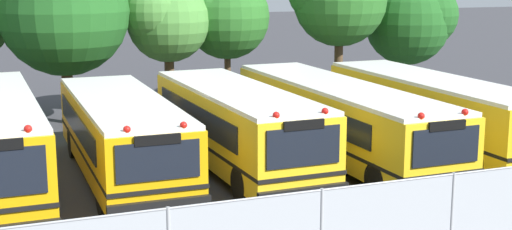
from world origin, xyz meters
name	(u,v)px	position (x,y,z in m)	size (l,w,h in m)	color
ground_plane	(236,167)	(0.00, 0.00, 0.00)	(160.00, 160.00, 0.00)	#38383D
school_bus_1	(122,133)	(-3.49, 0.13, 1.33)	(2.60, 9.57, 2.51)	#EAA80C
school_bus_2	(237,125)	(-0.05, -0.23, 1.39)	(2.69, 9.46, 2.65)	yellow
school_bus_3	(338,117)	(3.44, -0.18, 1.36)	(2.55, 11.65, 2.57)	yellow
school_bus_4	(433,109)	(7.14, -0.11, 1.35)	(2.55, 10.60, 2.56)	yellow
tree_2	(67,7)	(-3.86, 8.77, 4.61)	(5.10, 5.10, 7.02)	#4C3823
tree_3	(164,18)	(0.15, 9.21, 4.06)	(3.77, 3.51, 5.71)	#4C3823
tree_4	(224,15)	(2.96, 9.72, 4.11)	(3.89, 3.76, 5.91)	#4C3823
tree_6	(413,20)	(12.26, 9.03, 3.69)	(4.33, 4.05, 5.62)	#4C3823
chainlink_fence	(389,227)	(0.02, -8.88, 1.03)	(20.86, 0.07, 1.99)	#9EA0A3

